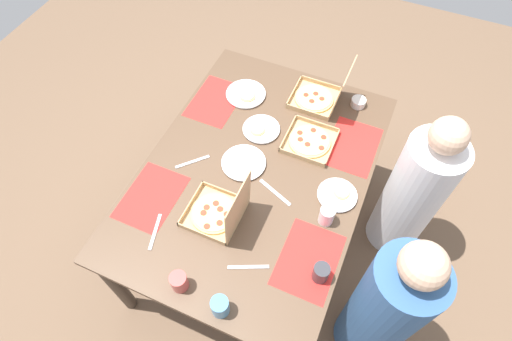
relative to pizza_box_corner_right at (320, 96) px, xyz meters
The scene contains 24 objects.
ground_plane 1.01m from the pizza_box_corner_right, 13.63° to the right, with size 6.00×6.00×0.00m, color brown.
dining_table 0.64m from the pizza_box_corner_right, 13.63° to the right, with size 1.60×1.14×0.75m.
placemat_near_left 0.62m from the pizza_box_corner_right, 66.77° to the right, with size 0.36×0.26×0.00m, color red.
placemat_near_right 1.12m from the pizza_box_corner_right, 30.47° to the right, with size 0.36×0.26×0.00m, color red.
placemat_far_left 0.37m from the pizza_box_corner_right, 48.42° to the left, with size 0.36×0.26×0.00m, color red.
placemat_far_right 1.00m from the pizza_box_corner_right, 15.89° to the left, with size 0.36×0.26×0.00m, color red.
pizza_box_corner_right is the anchor object (origin of this frame).
pizza_box_edge_far 0.95m from the pizza_box_corner_right, 12.23° to the right, with size 0.26×0.28×0.30m.
pizza_box_center 0.32m from the pizza_box_corner_right, ahead, with size 0.26×0.26×0.04m.
plate_middle 0.65m from the pizza_box_corner_right, 26.80° to the left, with size 0.20×0.20×0.03m.
plate_far_left 0.42m from the pizza_box_corner_right, 33.83° to the right, with size 0.21×0.21×0.03m.
plate_near_right 0.44m from the pizza_box_corner_right, 72.75° to the right, with size 0.24×0.24×0.03m.
plate_far_right 0.63m from the pizza_box_corner_right, 20.74° to the right, with size 0.24×0.24×0.02m.
cup_clear_right 0.79m from the pizza_box_corner_right, 20.85° to the left, with size 0.07×0.07×0.10m, color silver.
cup_spare 1.33m from the pizza_box_corner_right, ahead, with size 0.08×0.08×0.10m, color teal.
cup_dark 1.32m from the pizza_box_corner_right, ahead, with size 0.08×0.08×0.10m, color #BF4742.
cup_red 1.08m from the pizza_box_corner_right, 18.77° to the left, with size 0.07×0.07×0.10m, color #333338.
condiment_bowl 0.23m from the pizza_box_corner_right, 106.35° to the left, with size 0.09×0.09×0.05m, color white.
fork_by_far_right 0.84m from the pizza_box_corner_right, 34.83° to the right, with size 0.19×0.02×0.01m, color #B7B7BC.
fork_by_near_left 1.21m from the pizza_box_corner_right, 21.76° to the right, with size 0.19×0.02×0.01m, color #B7B7BC.
fork_by_far_left 1.11m from the pizza_box_corner_right, ahead, with size 0.19×0.02×0.01m, color #B7B7BC.
knife_by_near_right 0.69m from the pizza_box_corner_right, ahead, with size 0.21×0.02×0.01m, color #B7B7BC.
diner_left_seat 0.78m from the pizza_box_corner_right, 70.40° to the left, with size 0.32×0.32×1.14m.
diner_right_seat 1.21m from the pizza_box_corner_right, 35.35° to the left, with size 0.32×0.32×1.21m.
Camera 1 is at (1.13, 0.49, 2.58)m, focal length 29.33 mm.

